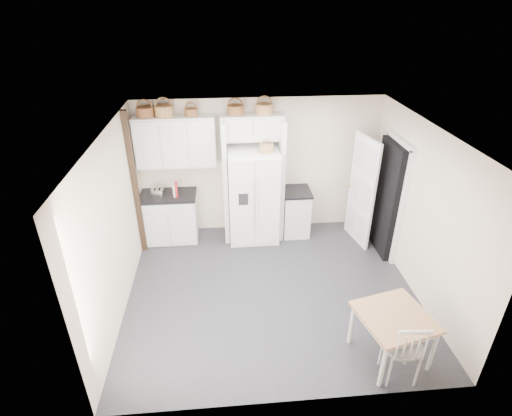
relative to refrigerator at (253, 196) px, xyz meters
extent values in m
plane|color=#25242B|center=(0.15, -1.61, -0.88)|extent=(4.50, 4.50, 0.00)
plane|color=white|center=(0.15, -1.61, 1.72)|extent=(4.50, 4.50, 0.00)
plane|color=beige|center=(0.15, 0.39, 0.42)|extent=(4.50, 0.00, 4.50)
plane|color=beige|center=(-2.10, -1.61, 0.42)|extent=(0.00, 4.00, 4.00)
plane|color=beige|center=(2.40, -1.61, 0.42)|extent=(0.00, 4.00, 4.00)
cube|color=white|center=(0.00, 0.00, 0.00)|extent=(0.91, 0.73, 1.76)
cube|color=silver|center=(-1.57, 0.09, -0.43)|extent=(0.97, 0.61, 0.90)
cube|color=silver|center=(0.82, 0.09, -0.44)|extent=(0.50, 0.60, 0.88)
cube|color=#9D6B3E|center=(1.50, -3.06, -0.53)|extent=(1.01, 1.01, 0.70)
cube|color=silver|center=(1.50, -3.36, -0.39)|extent=(0.51, 0.47, 0.98)
cube|color=black|center=(-1.57, 0.09, 0.04)|extent=(1.01, 0.66, 0.04)
cube|color=black|center=(0.82, 0.09, 0.01)|extent=(0.54, 0.64, 0.04)
cube|color=silver|center=(-1.73, 0.00, 0.14)|extent=(0.24, 0.17, 0.15)
cube|color=#B1161B|center=(-1.40, 0.01, 0.18)|extent=(0.05, 0.17, 0.25)
cube|color=beige|center=(-1.45, 0.01, 0.18)|extent=(0.07, 0.16, 0.23)
cylinder|color=brown|center=(-1.81, 0.22, 1.55)|extent=(0.29, 0.29, 0.17)
cylinder|color=olive|center=(-1.49, 0.22, 1.56)|extent=(0.31, 0.31, 0.18)
cylinder|color=brown|center=(-1.04, 0.22, 1.53)|extent=(0.22, 0.22, 0.13)
cylinder|color=brown|center=(-0.29, 0.22, 1.55)|extent=(0.29, 0.29, 0.16)
cylinder|color=olive|center=(0.21, 0.22, 1.56)|extent=(0.31, 0.31, 0.18)
cylinder|color=olive|center=(0.22, -0.10, 0.95)|extent=(0.25, 0.25, 0.13)
cube|color=silver|center=(-1.35, 0.22, 1.02)|extent=(1.40, 0.34, 0.90)
cube|color=silver|center=(0.00, 0.22, 1.24)|extent=(1.12, 0.34, 0.45)
cube|color=silver|center=(-0.51, 0.09, 0.27)|extent=(0.08, 0.60, 2.30)
cube|color=silver|center=(0.51, 0.09, 0.27)|extent=(0.08, 0.60, 2.30)
cube|color=black|center=(-2.05, -0.26, 0.42)|extent=(0.09, 0.09, 2.60)
cube|color=black|center=(2.31, -0.61, 0.14)|extent=(0.18, 0.85, 2.05)
cube|color=white|center=(1.95, -0.27, 0.14)|extent=(0.21, 0.79, 2.05)
camera|label=1|loc=(-0.54, -6.58, 3.33)|focal=28.00mm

